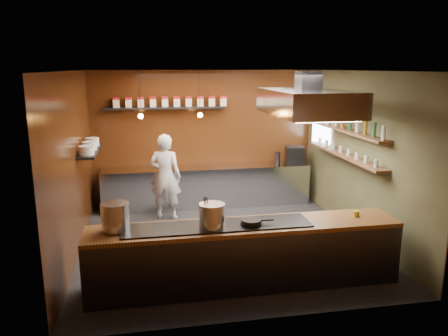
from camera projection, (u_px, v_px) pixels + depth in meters
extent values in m
plane|color=black|center=(225.00, 242.00, 7.82)|extent=(5.00, 5.00, 0.00)
plane|color=#391F0A|center=(205.00, 138.00, 9.88)|extent=(5.00, 0.00, 5.00)
plane|color=#391F0A|center=(73.00, 166.00, 7.04)|extent=(0.00, 5.00, 5.00)
plane|color=#434126|center=(360.00, 155.00, 7.92)|extent=(0.00, 5.00, 5.00)
plane|color=silver|center=(225.00, 71.00, 7.15)|extent=(5.00, 5.00, 0.00)
plane|color=white|center=(321.00, 122.00, 9.45)|extent=(0.00, 1.00, 1.00)
cube|color=silver|center=(207.00, 186.00, 9.80)|extent=(4.60, 0.65, 0.90)
cube|color=#38383D|center=(245.00, 257.00, 6.19)|extent=(4.40, 0.70, 0.86)
cube|color=brown|center=(246.00, 226.00, 6.09)|extent=(4.40, 0.72, 0.06)
cube|color=black|center=(217.00, 226.00, 6.01)|extent=(2.60, 0.55, 0.02)
cube|color=black|center=(164.00, 108.00, 9.43)|extent=(2.60, 0.26, 0.04)
cube|color=black|center=(90.00, 151.00, 8.02)|extent=(0.30, 1.40, 0.04)
cube|color=brown|center=(346.00, 130.00, 8.09)|extent=(0.26, 2.80, 0.04)
cube|color=brown|center=(344.00, 155.00, 8.19)|extent=(0.26, 2.80, 0.04)
cube|color=#38383D|center=(309.00, 80.00, 7.02)|extent=(0.35, 0.35, 0.30)
cube|color=silver|center=(308.00, 102.00, 7.10)|extent=(1.20, 2.00, 0.40)
cube|color=white|center=(307.00, 115.00, 7.15)|extent=(1.00, 1.80, 0.02)
cylinder|color=black|center=(140.00, 94.00, 8.63)|extent=(0.01, 0.01, 0.90)
sphere|color=orange|center=(141.00, 116.00, 8.73)|extent=(0.10, 0.10, 0.10)
cylinder|color=black|center=(200.00, 93.00, 8.84)|extent=(0.01, 0.01, 0.90)
sphere|color=orange|center=(200.00, 115.00, 8.94)|extent=(0.10, 0.10, 0.10)
cube|color=beige|center=(116.00, 104.00, 9.23)|extent=(0.13, 0.13, 0.17)
cube|color=#A81416|center=(116.00, 98.00, 9.20)|extent=(0.13, 0.13, 0.05)
cube|color=beige|center=(129.00, 103.00, 9.27)|extent=(0.13, 0.13, 0.17)
cube|color=#A81416|center=(128.00, 98.00, 9.25)|extent=(0.13, 0.13, 0.05)
cube|color=beige|center=(141.00, 103.00, 9.32)|extent=(0.13, 0.13, 0.17)
cube|color=#A81416|center=(141.00, 98.00, 9.29)|extent=(0.13, 0.13, 0.05)
cube|color=beige|center=(153.00, 103.00, 9.36)|extent=(0.13, 0.13, 0.17)
cube|color=#A81416|center=(153.00, 98.00, 9.34)|extent=(0.13, 0.13, 0.05)
cube|color=beige|center=(165.00, 103.00, 9.41)|extent=(0.13, 0.13, 0.17)
cube|color=#A81416|center=(165.00, 98.00, 9.38)|extent=(0.14, 0.13, 0.05)
cube|color=beige|center=(177.00, 103.00, 9.45)|extent=(0.13, 0.13, 0.17)
cube|color=#A81416|center=(177.00, 98.00, 9.43)|extent=(0.14, 0.13, 0.05)
cube|color=beige|center=(189.00, 103.00, 9.50)|extent=(0.13, 0.13, 0.17)
cube|color=#A81416|center=(188.00, 98.00, 9.47)|extent=(0.14, 0.13, 0.05)
cube|color=beige|center=(200.00, 102.00, 9.54)|extent=(0.13, 0.13, 0.17)
cube|color=#A81416|center=(200.00, 97.00, 9.52)|extent=(0.14, 0.13, 0.05)
cube|color=beige|center=(212.00, 102.00, 9.59)|extent=(0.13, 0.13, 0.17)
cube|color=#A81416|center=(212.00, 97.00, 9.56)|extent=(0.14, 0.13, 0.05)
cube|color=beige|center=(223.00, 102.00, 9.63)|extent=(0.13, 0.13, 0.17)
cube|color=#A81416|center=(223.00, 97.00, 9.61)|extent=(0.14, 0.13, 0.05)
cylinder|color=silver|center=(87.00, 150.00, 7.57)|extent=(0.26, 0.26, 0.16)
cylinder|color=silver|center=(89.00, 146.00, 8.00)|extent=(0.26, 0.26, 0.16)
cylinder|color=silver|center=(92.00, 142.00, 8.43)|extent=(0.26, 0.26, 0.16)
cylinder|color=silver|center=(384.00, 133.00, 6.81)|extent=(0.06, 0.06, 0.24)
cylinder|color=#2D5933|center=(374.00, 130.00, 7.09)|extent=(0.06, 0.06, 0.24)
cylinder|color=#8C601E|center=(365.00, 128.00, 7.36)|extent=(0.06, 0.06, 0.24)
cylinder|color=silver|center=(357.00, 126.00, 7.64)|extent=(0.06, 0.06, 0.24)
cylinder|color=#2D5933|center=(350.00, 124.00, 7.92)|extent=(0.06, 0.06, 0.24)
cylinder|color=#8C601E|center=(343.00, 122.00, 8.19)|extent=(0.06, 0.06, 0.24)
cylinder|color=silver|center=(336.00, 120.00, 8.47)|extent=(0.06, 0.06, 0.24)
cylinder|color=#2D5933|center=(330.00, 118.00, 8.75)|extent=(0.06, 0.06, 0.24)
cylinder|color=#8C601E|center=(324.00, 117.00, 9.03)|extent=(0.06, 0.06, 0.24)
cylinder|color=silver|center=(319.00, 115.00, 9.30)|extent=(0.06, 0.06, 0.24)
cylinder|color=silver|center=(376.00, 163.00, 7.07)|extent=(0.07, 0.07, 0.13)
cylinder|color=silver|center=(366.00, 159.00, 7.39)|extent=(0.07, 0.07, 0.13)
cylinder|color=silver|center=(357.00, 156.00, 7.70)|extent=(0.07, 0.07, 0.13)
cylinder|color=silver|center=(348.00, 152.00, 8.02)|extent=(0.07, 0.07, 0.13)
cylinder|color=silver|center=(341.00, 149.00, 8.33)|extent=(0.07, 0.07, 0.13)
cylinder|color=silver|center=(333.00, 146.00, 8.65)|extent=(0.07, 0.07, 0.13)
cylinder|color=silver|center=(327.00, 143.00, 8.96)|extent=(0.07, 0.07, 0.13)
cylinder|color=silver|center=(320.00, 141.00, 9.28)|extent=(0.07, 0.07, 0.13)
cylinder|color=silver|center=(115.00, 216.00, 5.80)|extent=(0.47, 0.47, 0.37)
cylinder|color=silver|center=(212.00, 215.00, 5.89)|extent=(0.39, 0.39, 0.33)
cylinder|color=#B5B8BC|center=(206.00, 219.00, 5.98)|extent=(0.15, 0.15, 0.18)
cylinder|color=black|center=(251.00, 223.00, 6.01)|extent=(0.30, 0.30, 0.04)
cylinder|color=black|center=(251.00, 221.00, 6.00)|extent=(0.28, 0.28, 0.04)
cylinder|color=black|center=(267.00, 220.00, 6.03)|extent=(0.18, 0.03, 0.02)
cylinder|color=gold|center=(356.00, 214.00, 6.41)|extent=(0.11, 0.11, 0.08)
cube|color=black|center=(295.00, 155.00, 9.94)|extent=(0.46, 0.44, 0.40)
imported|color=silver|center=(165.00, 177.00, 8.89)|extent=(0.74, 0.60, 1.76)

